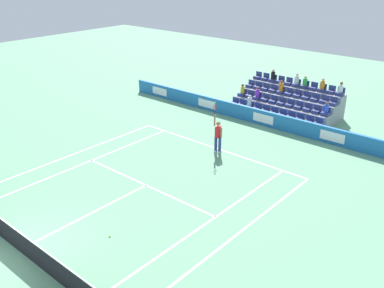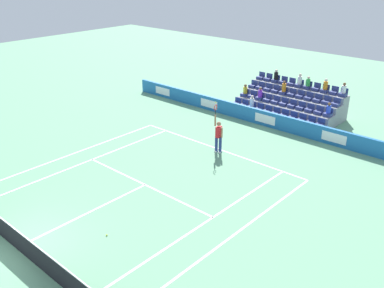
{
  "view_description": "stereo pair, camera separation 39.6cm",
  "coord_description": "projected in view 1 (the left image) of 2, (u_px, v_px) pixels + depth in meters",
  "views": [
    {
      "loc": [
        -13.12,
        5.58,
        9.83
      ],
      "look_at": [
        -0.13,
        -9.56,
        1.1
      ],
      "focal_mm": 40.19,
      "sensor_mm": 36.0,
      "label": 1
    },
    {
      "loc": [
        -13.42,
        5.32,
        9.83
      ],
      "look_at": [
        -0.13,
        -9.56,
        1.1
      ],
      "focal_mm": 40.19,
      "sensor_mm": 36.0,
      "label": 2
    }
  ],
  "objects": [
    {
      "name": "line_singles_sideline_right",
      "position": [
        209.0,
        222.0,
        17.33
      ],
      "size": [
        0.1,
        11.89,
        0.01
      ],
      "primitive_type": "cube",
      "color": "white",
      "rests_on": "ground"
    },
    {
      "name": "line_doubles_sideline_right",
      "position": [
        236.0,
        235.0,
        16.51
      ],
      "size": [
        0.1,
        11.89,
        0.01
      ],
      "primitive_type": "cube",
      "color": "white",
      "rests_on": "ground"
    },
    {
      "name": "line_doubles_sideline_left",
      "position": [
        69.0,
        156.0,
        23.05
      ],
      "size": [
        0.1,
        11.89,
        0.01
      ],
      "primitive_type": "cube",
      "color": "white",
      "rests_on": "ground"
    },
    {
      "name": "line_service",
      "position": [
        146.0,
        185.0,
        20.1
      ],
      "size": [
        8.23,
        0.1,
        0.01
      ],
      "primitive_type": "cube",
      "color": "white",
      "rests_on": "ground"
    },
    {
      "name": "line_singles_sideline_left",
      "position": [
        85.0,
        163.0,
        22.24
      ],
      "size": [
        0.1,
        11.89,
        0.01
      ],
      "primitive_type": "cube",
      "color": "white",
      "rests_on": "ground"
    },
    {
      "name": "tennis_net",
      "position": [
        17.0,
        239.0,
        15.45
      ],
      "size": [
        11.97,
        0.1,
        1.07
      ],
      "color": "#33383D",
      "rests_on": "ground"
    },
    {
      "name": "ground_plane",
      "position": [
        19.0,
        250.0,
        15.65
      ],
      "size": [
        80.0,
        80.0,
        0.0
      ],
      "primitive_type": "plane",
      "color": "#669E77"
    },
    {
      "name": "line_baseline",
      "position": [
        217.0,
        149.0,
        23.91
      ],
      "size": [
        10.97,
        0.1,
        0.01
      ],
      "primitive_type": "cube",
      "color": "white",
      "rests_on": "ground"
    },
    {
      "name": "sponsor_barrier",
      "position": [
        264.0,
        118.0,
        27.05
      ],
      "size": [
        22.82,
        0.22,
        0.97
      ],
      "color": "#1E66AD",
      "rests_on": "ground"
    },
    {
      "name": "stadium_stand",
      "position": [
        287.0,
        104.0,
        29.02
      ],
      "size": [
        6.82,
        3.8,
        2.61
      ],
      "color": "gray",
      "rests_on": "ground"
    },
    {
      "name": "tennis_player",
      "position": [
        218.0,
        135.0,
        23.13
      ],
      "size": [
        0.53,
        0.4,
        2.85
      ],
      "color": "navy",
      "rests_on": "ground"
    },
    {
      "name": "line_centre_service",
      "position": [
        90.0,
        214.0,
        17.87
      ],
      "size": [
        0.1,
        6.4,
        0.01
      ],
      "primitive_type": "cube",
      "color": "white",
      "rests_on": "ground"
    },
    {
      "name": "line_centre_mark",
      "position": [
        216.0,
        149.0,
        23.84
      ],
      "size": [
        0.1,
        0.2,
        0.01
      ],
      "primitive_type": "cube",
      "color": "white",
      "rests_on": "ground"
    },
    {
      "name": "loose_tennis_ball",
      "position": [
        110.0,
        236.0,
        16.39
      ],
      "size": [
        0.07,
        0.07,
        0.07
      ],
      "primitive_type": "sphere",
      "color": "#D1E533",
      "rests_on": "ground"
    }
  ]
}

